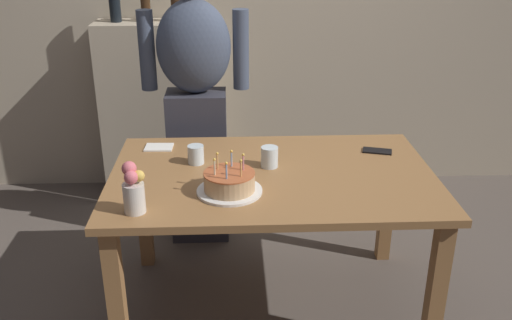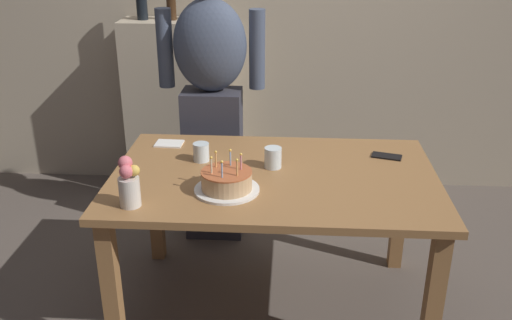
% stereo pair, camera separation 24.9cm
% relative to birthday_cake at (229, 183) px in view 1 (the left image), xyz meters
% --- Properties ---
extents(ground_plane, '(10.00, 10.00, 0.00)m').
position_rel_birthday_cake_xyz_m(ground_plane, '(0.20, 0.19, -0.78)').
color(ground_plane, '#564C44').
extents(back_wall, '(5.20, 0.10, 2.60)m').
position_rel_birthday_cake_xyz_m(back_wall, '(0.20, 1.74, 0.52)').
color(back_wall, tan).
rests_on(back_wall, ground_plane).
extents(dining_table, '(1.50, 0.96, 0.74)m').
position_rel_birthday_cake_xyz_m(dining_table, '(0.20, 0.19, -0.14)').
color(dining_table, olive).
rests_on(dining_table, ground_plane).
extents(birthday_cake, '(0.28, 0.28, 0.17)m').
position_rel_birthday_cake_xyz_m(birthday_cake, '(0.00, 0.00, 0.00)').
color(birthday_cake, white).
rests_on(birthday_cake, dining_table).
extents(water_glass_near, '(0.08, 0.08, 0.09)m').
position_rel_birthday_cake_xyz_m(water_glass_near, '(-0.16, 0.32, 0.00)').
color(water_glass_near, silver).
rests_on(water_glass_near, dining_table).
extents(water_glass_far, '(0.08, 0.08, 0.10)m').
position_rel_birthday_cake_xyz_m(water_glass_far, '(0.19, 0.27, 0.01)').
color(water_glass_far, silver).
rests_on(water_glass_far, dining_table).
extents(cell_phone, '(0.16, 0.11, 0.01)m').
position_rel_birthday_cake_xyz_m(cell_phone, '(0.75, 0.43, -0.04)').
color(cell_phone, black).
rests_on(cell_phone, dining_table).
extents(napkin_stack, '(0.14, 0.11, 0.01)m').
position_rel_birthday_cake_xyz_m(napkin_stack, '(-0.36, 0.52, -0.04)').
color(napkin_stack, white).
rests_on(napkin_stack, dining_table).
extents(flower_vase, '(0.09, 0.09, 0.21)m').
position_rel_birthday_cake_xyz_m(flower_vase, '(-0.38, -0.16, 0.05)').
color(flower_vase, silver).
rests_on(flower_vase, dining_table).
extents(person_man_bearded, '(0.61, 0.27, 1.66)m').
position_rel_birthday_cake_xyz_m(person_man_bearded, '(-0.19, 0.91, 0.09)').
color(person_man_bearded, '#33333D').
rests_on(person_man_bearded, ground_plane).
extents(shelf_cabinet, '(0.68, 0.30, 1.48)m').
position_rel_birthday_cake_xyz_m(shelf_cabinet, '(-0.52, 1.52, -0.17)').
color(shelf_cabinet, tan).
rests_on(shelf_cabinet, ground_plane).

